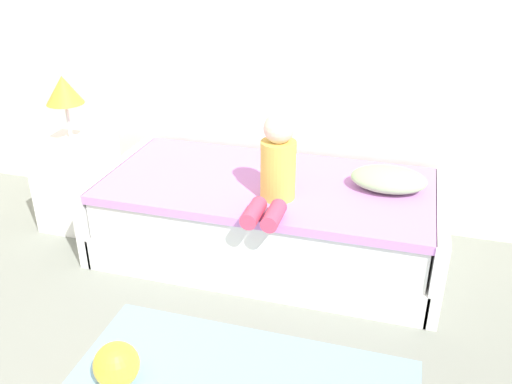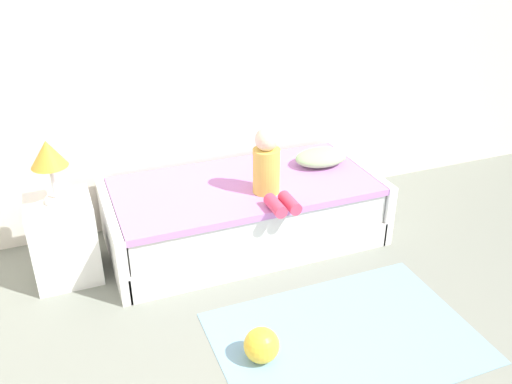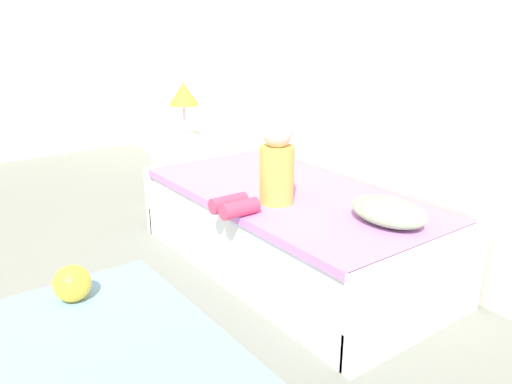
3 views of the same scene
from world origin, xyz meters
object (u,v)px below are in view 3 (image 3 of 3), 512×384
table_lamp (184,97)px  toy_ball (72,283)px  nightstand (187,173)px  bed (287,229)px  child_figure (270,171)px  pillow (388,211)px

table_lamp → toy_ball: size_ratio=2.11×
nightstand → toy_ball: 1.63m
bed → toy_ball: (-0.37, -1.27, -0.14)m
bed → nightstand: bearing=179.3°
bed → child_figure: size_ratio=4.14×
bed → nightstand: size_ratio=3.52×
pillow → toy_ball: bearing=-128.0°
table_lamp → nightstand: bearing=0.0°
table_lamp → child_figure: table_lamp is taller
bed → table_lamp: size_ratio=4.69×
child_figure → toy_ball: 1.30m
nightstand → table_lamp: bearing=0.0°
bed → toy_ball: size_ratio=9.91×
bed → nightstand: (-1.35, 0.02, 0.05)m
pillow → toy_ball: size_ratio=2.07×
table_lamp → child_figure: size_ratio=0.88×
bed → child_figure: bearing=-64.5°
toy_ball → pillow: bearing=52.0°
pillow → child_figure: bearing=-151.2°
child_figure → toy_ball: bearing=-114.5°
table_lamp → toy_ball: (0.98, -1.29, -0.83)m
bed → table_lamp: 1.52m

